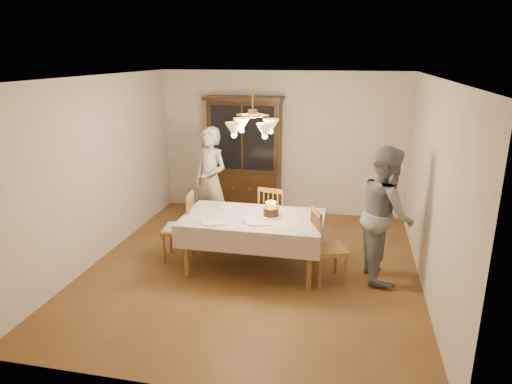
% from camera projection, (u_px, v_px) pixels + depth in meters
% --- Properties ---
extents(ground, '(5.00, 5.00, 0.00)m').
position_uv_depth(ground, '(253.00, 267.00, 6.41)').
color(ground, brown).
rests_on(ground, ground).
extents(room_shell, '(5.00, 5.00, 5.00)m').
position_uv_depth(room_shell, '(253.00, 157.00, 5.95)').
color(room_shell, white).
rests_on(room_shell, ground).
extents(dining_table, '(1.90, 1.10, 0.76)m').
position_uv_depth(dining_table, '(253.00, 222.00, 6.21)').
color(dining_table, brown).
rests_on(dining_table, ground).
extents(china_hutch, '(1.38, 0.54, 2.16)m').
position_uv_depth(china_hutch, '(245.00, 158.00, 8.35)').
color(china_hutch, black).
rests_on(china_hutch, ground).
extents(chair_far_side, '(0.52, 0.50, 1.00)m').
position_uv_depth(chair_far_side, '(275.00, 221.00, 6.95)').
color(chair_far_side, brown).
rests_on(chair_far_side, ground).
extents(chair_left_end, '(0.47, 0.49, 1.00)m').
position_uv_depth(chair_left_end, '(179.00, 230.00, 6.56)').
color(chair_left_end, brown).
rests_on(chair_left_end, ground).
extents(chair_right_end, '(0.55, 0.56, 1.00)m').
position_uv_depth(chair_right_end, '(328.00, 249.00, 5.92)').
color(chair_right_end, brown).
rests_on(chair_right_end, ground).
extents(elderly_woman, '(0.77, 0.68, 1.76)m').
position_uv_depth(elderly_woman, '(211.00, 181.00, 7.49)').
color(elderly_woman, beige).
rests_on(elderly_woman, ground).
extents(adult_in_grey, '(0.83, 0.98, 1.78)m').
position_uv_depth(adult_in_grey, '(385.00, 214.00, 5.91)').
color(adult_in_grey, slate).
rests_on(adult_in_grey, ground).
extents(birthday_cake, '(0.30, 0.30, 0.21)m').
position_uv_depth(birthday_cake, '(271.00, 212.00, 6.18)').
color(birthday_cake, white).
rests_on(birthday_cake, dining_table).
extents(place_setting_near_left, '(0.40, 0.25, 0.02)m').
position_uv_depth(place_setting_near_left, '(212.00, 223.00, 5.95)').
color(place_setting_near_left, white).
rests_on(place_setting_near_left, dining_table).
extents(place_setting_near_right, '(0.38, 0.24, 0.02)m').
position_uv_depth(place_setting_near_right, '(257.00, 223.00, 5.94)').
color(place_setting_near_right, white).
rests_on(place_setting_near_right, dining_table).
extents(place_setting_far_left, '(0.42, 0.27, 0.02)m').
position_uv_depth(place_setting_far_left, '(227.00, 206.00, 6.61)').
color(place_setting_far_left, white).
rests_on(place_setting_far_left, dining_table).
extents(chandelier, '(0.62, 0.62, 0.73)m').
position_uv_depth(chandelier, '(253.00, 127.00, 5.83)').
color(chandelier, '#BF8C3F').
rests_on(chandelier, ground).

